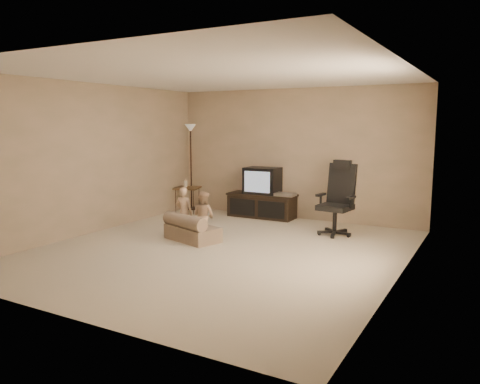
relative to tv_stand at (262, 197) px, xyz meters
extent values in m
plane|color=beige|center=(0.57, -2.49, -0.41)|extent=(5.50, 5.50, 0.00)
plane|color=white|center=(0.57, -2.49, 2.09)|extent=(5.50, 5.50, 0.00)
plane|color=tan|center=(0.57, 0.26, 0.84)|extent=(5.00, 0.00, 5.00)
plane|color=tan|center=(0.57, -5.24, 0.84)|extent=(5.00, 0.00, 5.00)
plane|color=tan|center=(-1.93, -2.49, 0.84)|extent=(0.00, 5.50, 5.50)
plane|color=tan|center=(3.07, -2.49, 0.84)|extent=(0.00, 5.50, 5.50)
cube|color=black|center=(-0.01, 0.00, -0.20)|extent=(1.32, 0.48, 0.42)
cube|color=black|center=(-0.01, 0.00, 0.04)|extent=(1.36, 0.52, 0.04)
cube|color=black|center=(-0.31, -0.24, -0.19)|extent=(0.54, 0.02, 0.32)
cube|color=black|center=(0.31, -0.24, -0.19)|extent=(0.54, 0.02, 0.32)
cube|color=black|center=(-0.01, 0.02, 0.32)|extent=(0.66, 0.48, 0.52)
cube|color=silver|center=(0.00, -0.22, 0.32)|extent=(0.54, 0.02, 0.40)
cube|color=silver|center=(0.51, -0.04, 0.09)|extent=(0.38, 0.27, 0.06)
cylinder|color=black|center=(1.72, -0.77, -0.16)|extent=(0.07, 0.07, 0.39)
cube|color=black|center=(1.72, -0.77, 0.06)|extent=(0.55, 0.55, 0.09)
cube|color=black|center=(1.75, -0.54, 0.42)|extent=(0.49, 0.23, 0.69)
cube|color=black|center=(1.75, -0.54, 0.75)|extent=(0.30, 0.13, 0.16)
cube|color=black|center=(1.46, -0.74, 0.25)|extent=(0.10, 0.28, 0.04)
cube|color=black|center=(1.98, -0.80, 0.25)|extent=(0.10, 0.28, 0.04)
cube|color=brown|center=(-1.58, -0.30, 0.10)|extent=(0.59, 0.59, 0.03)
cylinder|color=black|center=(-1.71, -0.53, -0.15)|extent=(0.01, 0.01, 0.52)
cylinder|color=black|center=(-1.35, -0.43, -0.15)|extent=(0.01, 0.01, 0.52)
cylinder|color=black|center=(-1.82, -0.17, -0.15)|extent=(0.01, 0.01, 0.52)
cylinder|color=black|center=(-1.45, -0.06, -0.15)|extent=(0.01, 0.01, 0.52)
cylinder|color=beige|center=(-1.64, -0.27, 0.18)|extent=(0.07, 0.07, 0.13)
cone|color=#D9B68E|center=(-1.64, -0.27, 0.27)|extent=(0.05, 0.05, 0.05)
cylinder|color=black|center=(-1.73, 0.06, -0.39)|extent=(0.28, 0.28, 0.03)
cylinder|color=black|center=(-1.73, 0.06, 0.46)|extent=(0.03, 0.03, 1.72)
cone|color=beige|center=(-1.73, 0.06, 1.33)|extent=(0.24, 0.24, 0.16)
cube|color=#8C755F|center=(-0.14, -2.19, -0.29)|extent=(0.99, 0.72, 0.23)
cylinder|color=#8C755F|center=(-0.18, -2.34, -0.08)|extent=(0.90, 0.46, 0.21)
imported|color=tan|center=(-0.35, -2.13, 0.01)|extent=(0.31, 0.24, 0.83)
imported|color=tan|center=(0.01, -2.09, -0.02)|extent=(0.41, 0.27, 0.78)
camera|label=1|loc=(4.03, -8.14, 1.42)|focal=35.00mm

